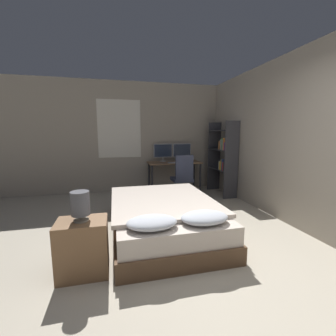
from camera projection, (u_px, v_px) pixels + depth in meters
The scene contains 13 objects.
ground_plane at pixel (229, 303), 1.95m from camera, with size 20.00×20.00×0.00m, color #B2A893.
wall_back at pixel (150, 137), 5.72m from camera, with size 12.00×0.08×2.70m.
wall_side_right at pixel (288, 140), 3.60m from camera, with size 0.06×12.00×2.70m.
bed at pixel (164, 217), 3.26m from camera, with size 1.46×2.08×0.57m.
nightstand at pixel (83, 247), 2.32m from camera, with size 0.50×0.38×0.58m.
bedside_lamp at pixel (80, 204), 2.24m from camera, with size 0.19×0.19×0.30m.
desk at pixel (174, 166), 5.62m from camera, with size 1.31×0.56×0.74m.
monitor_left at pixel (163, 151), 5.68m from camera, with size 0.48×0.16×0.45m.
monitor_right at pixel (182, 151), 5.80m from camera, with size 0.48×0.16×0.45m.
keyboard at pixel (176, 162), 5.43m from camera, with size 0.40×0.13×0.02m.
computer_mouse at pixel (188, 162), 5.50m from camera, with size 0.07×0.05×0.04m.
office_chair at pixel (182, 182), 4.94m from camera, with size 0.52×0.52×1.00m.
bookshelf at pixel (224, 155), 5.23m from camera, with size 0.34×0.91×1.72m.
Camera 1 is at (-0.92, -1.57, 1.46)m, focal length 24.00 mm.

